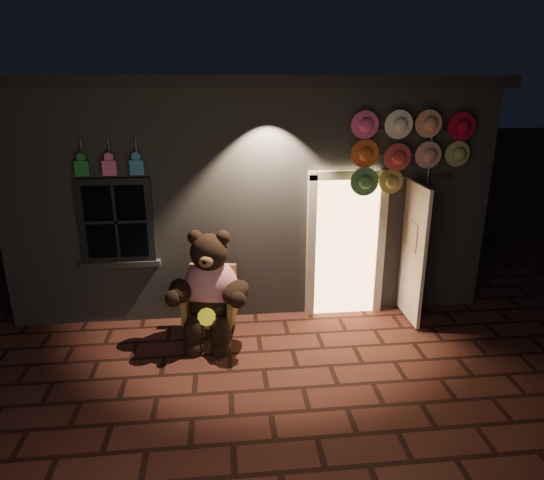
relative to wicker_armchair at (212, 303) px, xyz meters
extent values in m
plane|color=#52291F|center=(0.63, -0.94, -0.49)|extent=(60.00, 60.00, 0.00)
cube|color=slate|center=(0.63, 3.06, 1.16)|extent=(7.00, 5.00, 3.30)
cube|color=black|center=(0.63, 3.06, 2.89)|extent=(7.30, 5.30, 0.16)
cube|color=black|center=(-1.27, 0.52, 1.06)|extent=(1.00, 0.10, 1.20)
cube|color=black|center=(-1.27, 0.49, 1.06)|extent=(0.82, 0.06, 1.02)
cube|color=slate|center=(-1.27, 0.52, 0.43)|extent=(1.10, 0.14, 0.08)
cube|color=#FFBC72|center=(1.98, 0.54, 0.56)|extent=(0.92, 0.10, 2.10)
cube|color=beige|center=(1.46, 0.50, 0.56)|extent=(0.12, 0.12, 2.20)
cube|color=beige|center=(2.50, 0.50, 0.56)|extent=(0.12, 0.12, 2.20)
cube|color=beige|center=(1.98, 0.50, 1.64)|extent=(1.16, 0.12, 0.12)
cube|color=beige|center=(2.88, 0.16, 0.56)|extent=(0.05, 0.80, 2.00)
cube|color=#217C34|center=(-1.62, 0.44, 1.81)|extent=(0.18, 0.07, 0.20)
cylinder|color=#59595E|center=(-1.62, 0.50, 2.06)|extent=(0.02, 0.02, 0.25)
cube|color=#DE5B9D|center=(-1.27, 0.44, 1.81)|extent=(0.18, 0.07, 0.20)
cylinder|color=#59595E|center=(-1.27, 0.50, 2.06)|extent=(0.02, 0.02, 0.25)
cube|color=teal|center=(-0.92, 0.44, 1.81)|extent=(0.18, 0.07, 0.20)
cylinder|color=#59595E|center=(-0.92, 0.50, 2.06)|extent=(0.02, 0.02, 0.25)
cube|color=olive|center=(-0.01, -0.08, -0.15)|extent=(0.73, 0.69, 0.09)
cube|color=olive|center=(0.03, 0.19, 0.17)|extent=(0.65, 0.18, 0.64)
cube|color=olive|center=(-0.32, -0.05, 0.03)|extent=(0.16, 0.56, 0.37)
cube|color=olive|center=(0.28, -0.15, 0.03)|extent=(0.16, 0.56, 0.37)
cylinder|color=olive|center=(-0.33, -0.29, -0.34)|extent=(0.05, 0.05, 0.29)
cylinder|color=olive|center=(0.22, -0.38, -0.34)|extent=(0.05, 0.05, 0.29)
cylinder|color=olive|center=(-0.24, 0.22, -0.34)|extent=(0.05, 0.05, 0.29)
cylinder|color=olive|center=(0.30, 0.13, -0.34)|extent=(0.05, 0.05, 0.29)
ellipsoid|color=red|center=(0.00, -0.02, 0.25)|extent=(0.82, 0.70, 0.77)
ellipsoid|color=black|center=(-0.01, -0.10, 0.02)|extent=(0.68, 0.61, 0.36)
sphere|color=black|center=(0.00, -0.07, 0.76)|extent=(0.57, 0.57, 0.50)
sphere|color=black|center=(-0.18, -0.01, 0.96)|extent=(0.19, 0.19, 0.19)
sphere|color=black|center=(0.18, -0.07, 0.96)|extent=(0.19, 0.19, 0.19)
ellipsoid|color=olive|center=(-0.04, -0.30, 0.72)|extent=(0.21, 0.17, 0.16)
ellipsoid|color=black|center=(-0.40, -0.19, 0.28)|extent=(0.37, 0.55, 0.28)
ellipsoid|color=black|center=(0.33, -0.31, 0.28)|extent=(0.49, 0.58, 0.28)
ellipsoid|color=black|center=(-0.23, -0.40, -0.24)|extent=(0.28, 0.28, 0.48)
ellipsoid|color=black|center=(0.11, -0.45, -0.24)|extent=(0.28, 0.28, 0.48)
sphere|color=black|center=(-0.24, -0.46, -0.43)|extent=(0.26, 0.26, 0.26)
sphere|color=black|center=(0.10, -0.52, -0.43)|extent=(0.26, 0.26, 0.26)
cylinder|color=yellow|center=(-0.06, -0.42, 0.00)|extent=(0.25, 0.13, 0.23)
cylinder|color=#59595E|center=(3.11, 0.44, 0.99)|extent=(0.04, 0.04, 2.97)
cylinder|color=#59595E|center=(2.78, 0.42, 2.26)|extent=(1.32, 0.03, 0.03)
cylinder|color=#59595E|center=(2.78, 0.42, 1.93)|extent=(1.32, 0.03, 0.03)
cylinder|color=#59595E|center=(2.78, 0.42, 1.60)|extent=(1.32, 0.03, 0.03)
cylinder|color=#F15897|center=(2.13, 0.36, 2.31)|extent=(0.37, 0.11, 0.38)
cylinder|color=white|center=(2.57, 0.33, 2.31)|extent=(0.37, 0.11, 0.38)
cylinder|color=#F39F73|center=(3.01, 0.30, 2.31)|extent=(0.37, 0.11, 0.38)
cylinder|color=#B90C26|center=(3.45, 0.36, 2.31)|extent=(0.37, 0.11, 0.38)
cylinder|color=#CD5B23|center=(2.13, 0.33, 1.93)|extent=(0.37, 0.11, 0.38)
cylinder|color=#C8413C|center=(2.57, 0.30, 1.93)|extent=(0.37, 0.11, 0.38)
cylinder|color=#E09A8C|center=(3.01, 0.36, 1.93)|extent=(0.37, 0.11, 0.38)
cylinder|color=tan|center=(3.45, 0.33, 1.93)|extent=(0.37, 0.11, 0.38)
cylinder|color=#589354|center=(2.13, 0.30, 1.54)|extent=(0.37, 0.11, 0.38)
cylinder|color=#A69245|center=(2.57, 0.36, 1.54)|extent=(0.37, 0.11, 0.38)
camera|label=1|loc=(0.18, -6.10, 2.90)|focal=32.00mm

